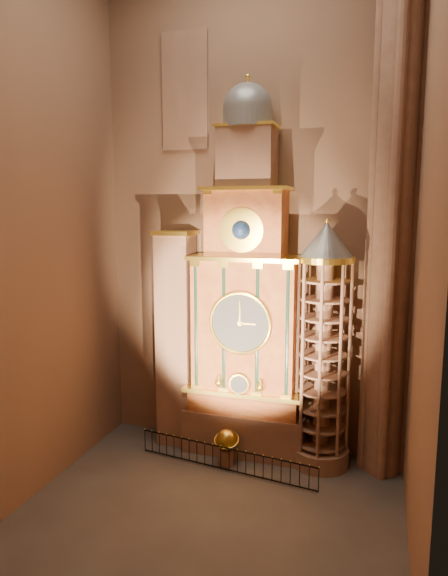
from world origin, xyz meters
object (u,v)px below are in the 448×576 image
(astronomical_clock, at_px, (246,310))
(portrait_tower, at_px, (176,338))
(stair_turret, at_px, (323,348))
(iron_railing, at_px, (225,459))
(celestial_globe, at_px, (227,444))

(astronomical_clock, bearing_deg, portrait_tower, 179.71)
(portrait_tower, height_order, stair_turret, stair_turret)
(stair_turret, bearing_deg, iron_railing, -153.97)
(portrait_tower, bearing_deg, celestial_globe, -28.20)
(portrait_tower, relative_size, celestial_globe, 6.28)
(astronomical_clock, relative_size, celestial_globe, 10.28)
(celestial_globe, relative_size, iron_railing, 0.20)
(stair_turret, bearing_deg, astronomical_clock, 175.70)
(stair_turret, relative_size, celestial_globe, 6.65)
(stair_turret, distance_m, celestial_globe, 5.97)
(portrait_tower, height_order, celestial_globe, portrait_tower)
(portrait_tower, xyz_separation_m, celestial_globe, (2.97, -1.59, -4.18))
(astronomical_clock, relative_size, iron_railing, 2.05)
(stair_turret, height_order, iron_railing, stair_turret)
(stair_turret, distance_m, iron_railing, 6.36)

